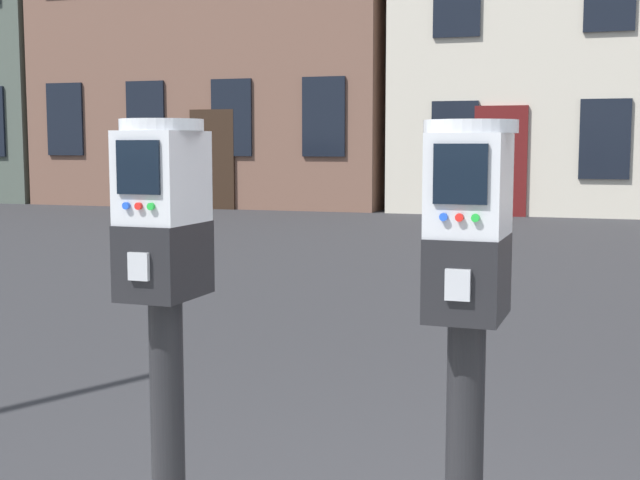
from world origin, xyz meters
TOP-DOWN VIEW (x-y plane):
  - parking_meter_near_kerb at (-0.71, -0.14)m, footprint 0.22×0.26m
  - parking_meter_twin_adjacent at (0.08, -0.14)m, footprint 0.22×0.26m

SIDE VIEW (x-z plane):
  - parking_meter_twin_adjacent at x=0.08m, z-range 0.38..1.68m
  - parking_meter_near_kerb at x=-0.71m, z-range 0.39..1.69m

